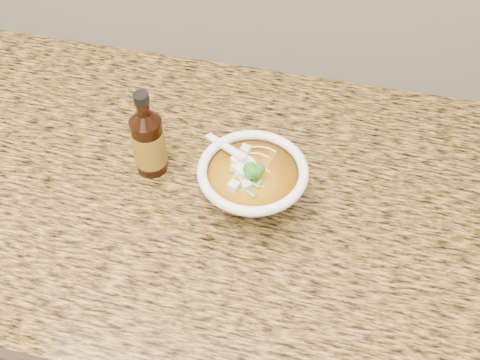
# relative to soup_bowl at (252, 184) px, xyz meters

# --- Properties ---
(cabinet) EXTENTS (4.00, 0.65, 0.86)m
(cabinet) POSITION_rel_soup_bowl_xyz_m (-0.32, 0.02, -0.51)
(cabinet) COLOR black
(cabinet) RESTS_ON ground
(counter_slab) EXTENTS (4.00, 0.68, 0.04)m
(counter_slab) POSITION_rel_soup_bowl_xyz_m (-0.32, 0.02, -0.06)
(counter_slab) COLOR olive
(counter_slab) RESTS_ON cabinet
(soup_bowl) EXTENTS (0.18, 0.17, 0.09)m
(soup_bowl) POSITION_rel_soup_bowl_xyz_m (0.00, 0.00, 0.00)
(soup_bowl) COLOR white
(soup_bowl) RESTS_ON counter_slab
(hot_sauce_bottle) EXTENTS (0.07, 0.07, 0.16)m
(hot_sauce_bottle) POSITION_rel_soup_bowl_xyz_m (-0.18, 0.03, 0.02)
(hot_sauce_bottle) COLOR black
(hot_sauce_bottle) RESTS_ON counter_slab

